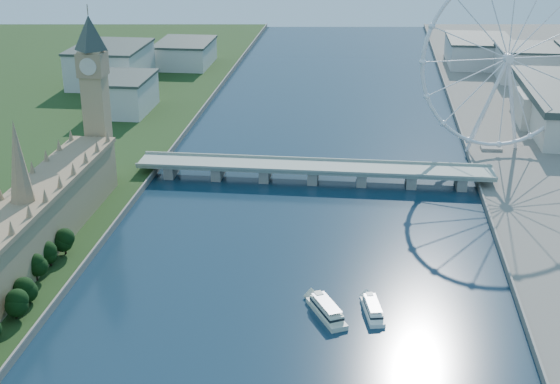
# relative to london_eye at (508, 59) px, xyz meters

# --- Properties ---
(parliament_range) EXTENTS (24.00, 200.00, 70.00)m
(parliament_range) POSITION_rel_london_eye_xyz_m (-247.98, -185.08, -49.04)
(parliament_range) COLOR tan
(parliament_range) RESTS_ON ground
(big_ben) EXTENTS (20.02, 20.02, 110.00)m
(big_ben) POSITION_rel_london_eye_xyz_m (-247.98, -77.08, -0.95)
(big_ben) COLOR tan
(big_ben) RESTS_ON ground
(westminster_bridge) EXTENTS (220.00, 22.00, 9.50)m
(westminster_bridge) POSITION_rel_london_eye_xyz_m (-119.98, -55.08, -60.89)
(westminster_bridge) COLOR gray
(westminster_bridge) RESTS_ON ground
(london_eye) EXTENTS (113.60, 39.12, 124.30)m
(london_eye) POSITION_rel_london_eye_xyz_m (0.00, 0.00, 0.00)
(london_eye) COLOR silver
(london_eye) RESTS_ON ground
(county_hall) EXTENTS (54.00, 144.00, 35.00)m
(county_hall) POSITION_rel_london_eye_xyz_m (55.02, 74.92, -67.52)
(county_hall) COLOR beige
(county_hall) RESTS_ON ground
(city_skyline) EXTENTS (505.00, 280.00, 32.00)m
(city_skyline) POSITION_rel_london_eye_xyz_m (-80.75, 205.00, -50.56)
(city_skyline) COLOR beige
(city_skyline) RESTS_ON ground
(tour_boat_near) EXTENTS (21.33, 31.32, 6.89)m
(tour_boat_near) POSITION_rel_london_eye_xyz_m (-102.32, -217.41, -67.52)
(tour_boat_near) COLOR beige
(tour_boat_near) RESTS_ON ground
(tour_boat_far) EXTENTS (12.02, 27.86, 5.95)m
(tour_boat_far) POSITION_rel_london_eye_xyz_m (-82.66, -213.59, -67.52)
(tour_boat_far) COLOR white
(tour_boat_far) RESTS_ON ground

